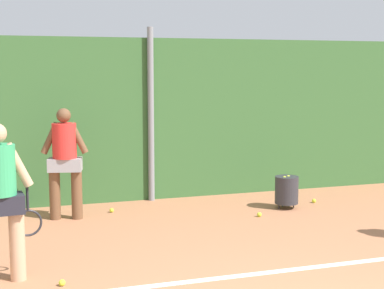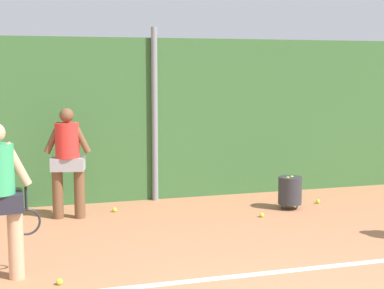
{
  "view_description": "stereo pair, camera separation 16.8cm",
  "coord_description": "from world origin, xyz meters",
  "px_view_note": "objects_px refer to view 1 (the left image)",
  "views": [
    {
      "loc": [
        -2.25,
        -3.49,
        2.16
      ],
      "look_at": [
        -0.13,
        3.1,
        1.25
      ],
      "focal_mm": 54.71,
      "sensor_mm": 36.0,
      "label": 1
    },
    {
      "loc": [
        -2.09,
        -3.54,
        2.16
      ],
      "look_at": [
        -0.13,
        3.1,
        1.25
      ],
      "focal_mm": 54.71,
      "sensor_mm": 36.0,
      "label": 2
    }
  ],
  "objects_px": {
    "tennis_ball_8": "(62,283)",
    "ball_hopper": "(287,190)",
    "tennis_ball_1": "(314,201)",
    "tennis_ball_9": "(112,210)",
    "player_backcourt_far": "(65,157)",
    "tennis_ball_5": "(259,215)"
  },
  "relations": [
    {
      "from": "tennis_ball_1",
      "to": "tennis_ball_8",
      "type": "xyz_separation_m",
      "value": [
        -4.21,
        -2.44,
        0.0
      ]
    },
    {
      "from": "tennis_ball_8",
      "to": "tennis_ball_1",
      "type": "bearing_deg",
      "value": 30.14
    },
    {
      "from": "tennis_ball_1",
      "to": "tennis_ball_9",
      "type": "relative_size",
      "value": 1.0
    },
    {
      "from": "ball_hopper",
      "to": "tennis_ball_9",
      "type": "bearing_deg",
      "value": 167.74
    },
    {
      "from": "ball_hopper",
      "to": "tennis_ball_5",
      "type": "relative_size",
      "value": 7.78
    },
    {
      "from": "tennis_ball_5",
      "to": "tennis_ball_9",
      "type": "relative_size",
      "value": 1.0
    },
    {
      "from": "ball_hopper",
      "to": "tennis_ball_1",
      "type": "relative_size",
      "value": 7.78
    },
    {
      "from": "player_backcourt_far",
      "to": "tennis_ball_8",
      "type": "height_order",
      "value": "player_backcourt_far"
    },
    {
      "from": "player_backcourt_far",
      "to": "tennis_ball_5",
      "type": "xyz_separation_m",
      "value": [
        2.69,
        -0.75,
        -0.86
      ]
    },
    {
      "from": "tennis_ball_8",
      "to": "ball_hopper",
      "type": "bearing_deg",
      "value": 31.84
    },
    {
      "from": "player_backcourt_far",
      "to": "tennis_ball_1",
      "type": "xyz_separation_m",
      "value": [
        3.9,
        -0.2,
        -0.86
      ]
    },
    {
      "from": "tennis_ball_1",
      "to": "tennis_ball_8",
      "type": "bearing_deg",
      "value": -149.86
    },
    {
      "from": "ball_hopper",
      "to": "tennis_ball_9",
      "type": "height_order",
      "value": "ball_hopper"
    },
    {
      "from": "ball_hopper",
      "to": "tennis_ball_8",
      "type": "xyz_separation_m",
      "value": [
        -3.62,
        -2.25,
        -0.26
      ]
    },
    {
      "from": "tennis_ball_1",
      "to": "tennis_ball_5",
      "type": "distance_m",
      "value": 1.33
    },
    {
      "from": "tennis_ball_1",
      "to": "tennis_ball_5",
      "type": "height_order",
      "value": "same"
    },
    {
      "from": "tennis_ball_5",
      "to": "tennis_ball_9",
      "type": "bearing_deg",
      "value": 155.42
    },
    {
      "from": "ball_hopper",
      "to": "tennis_ball_8",
      "type": "distance_m",
      "value": 4.26
    },
    {
      "from": "ball_hopper",
      "to": "tennis_ball_5",
      "type": "distance_m",
      "value": 0.75
    },
    {
      "from": "tennis_ball_9",
      "to": "player_backcourt_far",
      "type": "bearing_deg",
      "value": -166.04
    },
    {
      "from": "player_backcourt_far",
      "to": "tennis_ball_5",
      "type": "relative_size",
      "value": 24.14
    },
    {
      "from": "player_backcourt_far",
      "to": "tennis_ball_1",
      "type": "relative_size",
      "value": 24.14
    }
  ]
}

